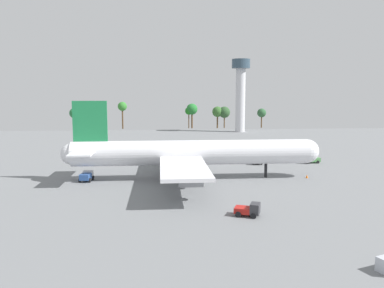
# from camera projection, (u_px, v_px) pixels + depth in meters

# --- Properties ---
(ground_plane) EXTENTS (241.11, 241.11, 0.00)m
(ground_plane) POSITION_uv_depth(u_px,v_px,m) (192.00, 179.00, 92.88)
(ground_plane) COLOR slate
(cargo_airplane) EXTENTS (60.28, 51.44, 18.22)m
(cargo_airplane) POSITION_uv_depth(u_px,v_px,m) (191.00, 153.00, 92.05)
(cargo_airplane) COLOR silver
(cargo_airplane) RESTS_ON ground_plane
(maintenance_van) EXTENTS (3.03, 4.21, 2.19)m
(maintenance_van) POSITION_uv_depth(u_px,v_px,m) (86.00, 176.00, 90.16)
(maintenance_van) COLOR silver
(maintenance_van) RESTS_ON ground_plane
(baggage_tug) EXTENTS (5.35, 3.02, 1.99)m
(baggage_tug) POSITION_uv_depth(u_px,v_px,m) (310.00, 159.00, 112.95)
(baggage_tug) COLOR silver
(baggage_tug) RESTS_ON ground_plane
(catering_truck) EXTENTS (4.62, 3.86, 2.23)m
(catering_truck) POSITION_uv_depth(u_px,v_px,m) (249.00, 210.00, 64.80)
(catering_truck) COLOR #333338
(catering_truck) RESTS_ON ground_plane
(fuel_truck) EXTENTS (4.63, 3.14, 2.26)m
(fuel_truck) POSITION_uv_depth(u_px,v_px,m) (282.00, 154.00, 121.00)
(fuel_truck) COLOR #2D5193
(fuel_truck) RESTS_ON ground_plane
(cargo_loader) EXTENTS (2.96, 4.88, 2.02)m
(cargo_loader) POSITION_uv_depth(u_px,v_px,m) (256.00, 160.00, 111.91)
(cargo_loader) COLOR #333338
(cargo_loader) RESTS_ON ground_plane
(safety_cone_nose) EXTENTS (0.57, 0.57, 0.81)m
(safety_cone_nose) POSITION_uv_depth(u_px,v_px,m) (307.00, 176.00, 93.41)
(safety_cone_nose) COLOR orange
(safety_cone_nose) RESTS_ON ground_plane
(control_tower) EXTENTS (9.05, 9.05, 36.28)m
(control_tower) POSITION_uv_depth(u_px,v_px,m) (241.00, 88.00, 197.92)
(control_tower) COLOR silver
(control_tower) RESTS_ON ground_plane
(tree_line_backdrop) EXTENTS (108.61, 6.40, 14.75)m
(tree_line_backdrop) POSITION_uv_depth(u_px,v_px,m) (187.00, 111.00, 219.15)
(tree_line_backdrop) COLOR #51381E
(tree_line_backdrop) RESTS_ON ground_plane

